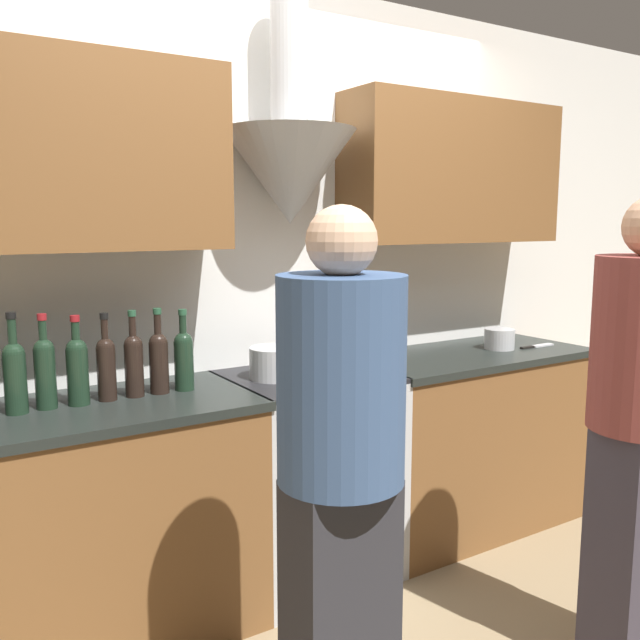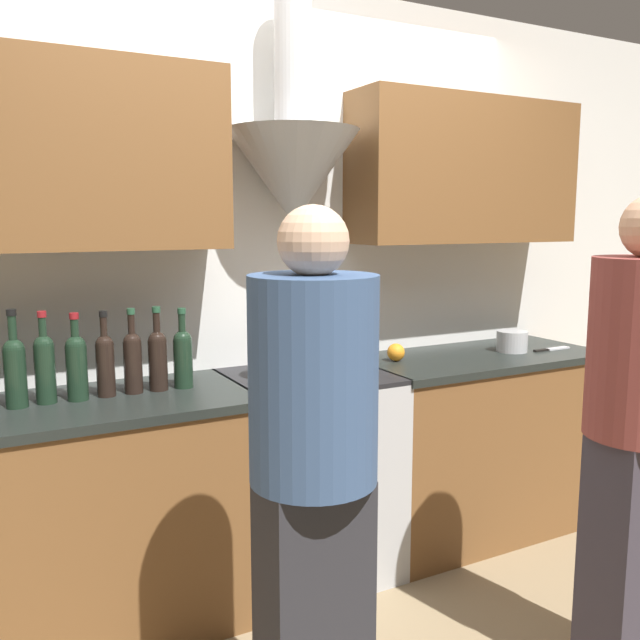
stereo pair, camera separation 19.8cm
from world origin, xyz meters
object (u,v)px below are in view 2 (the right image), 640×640
wine_bottle_3 (15,368)px  stock_pot (275,362)px  wine_bottle_6 (105,362)px  wine_bottle_8 (158,357)px  person_foreground_left (313,476)px  saucepan (512,341)px  wine_bottle_9 (183,355)px  orange_fruit (396,352)px  person_foreground_right (640,424)px  stove_range (309,474)px  wine_bottle_4 (45,365)px  wine_bottle_7 (133,359)px  wine_bottle_5 (76,364)px  mixing_bowl (334,360)px

wine_bottle_3 → stock_pot: wine_bottle_3 is taller
wine_bottle_6 → wine_bottle_8: 0.20m
wine_bottle_6 → person_foreground_left: bearing=-71.7°
wine_bottle_3 → person_foreground_left: (0.65, -1.02, -0.16)m
wine_bottle_3 → saucepan: (2.29, -0.06, -0.09)m
wine_bottle_9 → orange_fruit: size_ratio=3.80×
wine_bottle_6 → orange_fruit: size_ratio=3.89×
person_foreground_right → stove_range: bearing=118.7°
wine_bottle_4 → wine_bottle_7: (0.31, -0.00, -0.01)m
wine_bottle_3 → wine_bottle_5: (0.21, 0.00, -0.01)m
saucepan → wine_bottle_7: bearing=177.9°
wine_bottle_8 → person_foreground_left: 1.05m
wine_bottle_5 → wine_bottle_6: 0.10m
stove_range → person_foreground_right: 1.38m
saucepan → person_foreground_right: 1.23m
wine_bottle_5 → wine_bottle_4: bearing=174.7°
person_foreground_left → wine_bottle_9: bearing=92.5°
wine_bottle_5 → saucepan: wine_bottle_5 is taller
wine_bottle_4 → mixing_bowl: wine_bottle_4 is taller
wine_bottle_9 → saucepan: 1.68m
wine_bottle_8 → person_foreground_right: 1.74m
person_foreground_left → saucepan: bearing=30.5°
wine_bottle_4 → wine_bottle_9: bearing=-1.0°
person_foreground_right → wine_bottle_7: bearing=139.1°
stove_range → orange_fruit: size_ratio=10.83×
orange_fruit → person_foreground_right: bearing=-83.4°
mixing_bowl → orange_fruit: (0.34, -0.00, 0.00)m
saucepan → person_foreground_left: size_ratio=0.10×
wine_bottle_7 → mixing_bowl: 0.89m
wine_bottle_6 → wine_bottle_7: wine_bottle_7 is taller
saucepan → wine_bottle_6: bearing=178.1°
wine_bottle_6 → saucepan: wine_bottle_6 is taller
mixing_bowl → saucepan: 0.99m
wine_bottle_7 → wine_bottle_3: bearing=-178.8°
wine_bottle_7 → wine_bottle_9: (0.19, -0.01, -0.00)m
orange_fruit → wine_bottle_4: bearing=-179.6°
wine_bottle_6 → wine_bottle_9: 0.30m
stove_range → wine_bottle_9: wine_bottle_9 is taller
wine_bottle_6 → wine_bottle_9: size_ratio=1.02×
wine_bottle_3 → wine_bottle_5: bearing=0.4°
wine_bottle_6 → wine_bottle_3: bearing=-178.5°
wine_bottle_3 → wine_bottle_8: 0.51m
wine_bottle_6 → stove_range: bearing=-2.6°
wine_bottle_6 → person_foreground_left: person_foreground_left is taller
wine_bottle_8 → mixing_bowl: bearing=1.1°
wine_bottle_3 → person_foreground_right: 2.13m
wine_bottle_3 → wine_bottle_8: bearing=0.8°
wine_bottle_9 → mixing_bowl: (0.69, 0.02, -0.09)m
mixing_bowl → orange_fruit: size_ratio=3.09×
person_foreground_left → wine_bottle_8: bearing=97.9°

